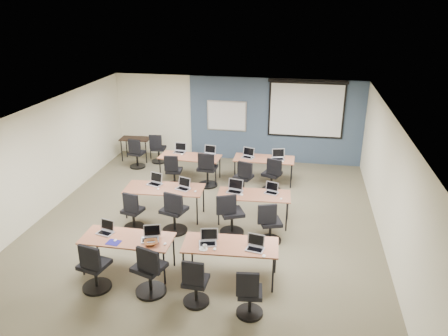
% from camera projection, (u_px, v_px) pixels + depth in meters
% --- Properties ---
extents(floor, '(8.00, 9.00, 0.02)m').
position_uv_depth(floor, '(206.00, 222.00, 10.46)').
color(floor, '#6B6354').
rests_on(floor, ground).
extents(ceiling, '(8.00, 9.00, 0.02)m').
position_uv_depth(ceiling, '(204.00, 112.00, 9.47)').
color(ceiling, white).
rests_on(ceiling, ground).
extents(wall_back, '(8.00, 0.04, 2.70)m').
position_uv_depth(wall_back, '(236.00, 119.00, 14.08)').
color(wall_back, beige).
rests_on(wall_back, ground).
extents(wall_front, '(8.00, 0.04, 2.70)m').
position_uv_depth(wall_front, '(131.00, 292.00, 5.85)').
color(wall_front, beige).
rests_on(wall_front, ground).
extents(wall_left, '(0.04, 9.00, 2.70)m').
position_uv_depth(wall_left, '(46.00, 159.00, 10.64)').
color(wall_left, beige).
rests_on(wall_left, ground).
extents(wall_right, '(0.04, 9.00, 2.70)m').
position_uv_depth(wall_right, '(389.00, 182.00, 9.29)').
color(wall_right, beige).
rests_on(wall_right, ground).
extents(blue_accent_panel, '(5.50, 0.04, 2.70)m').
position_uv_depth(blue_accent_panel, '(275.00, 121.00, 13.84)').
color(blue_accent_panel, '#3D5977').
rests_on(blue_accent_panel, wall_back).
extents(whiteboard, '(1.28, 0.03, 0.98)m').
position_uv_depth(whiteboard, '(227.00, 116.00, 14.03)').
color(whiteboard, '#BBBBBB').
rests_on(whiteboard, wall_back).
extents(projector_screen, '(2.40, 0.10, 1.82)m').
position_uv_depth(projector_screen, '(306.00, 106.00, 13.42)').
color(projector_screen, black).
rests_on(projector_screen, wall_back).
extents(training_table_front_left, '(1.76, 0.73, 0.73)m').
position_uv_depth(training_table_front_left, '(127.00, 240.00, 8.37)').
color(training_table_front_left, '#8F5B3A').
rests_on(training_table_front_left, floor).
extents(training_table_front_right, '(1.78, 0.74, 0.73)m').
position_uv_depth(training_table_front_right, '(230.00, 246.00, 8.15)').
color(training_table_front_right, olive).
rests_on(training_table_front_right, floor).
extents(training_table_mid_left, '(1.89, 0.79, 0.73)m').
position_uv_depth(training_table_mid_left, '(164.00, 190.00, 10.54)').
color(training_table_mid_left, brown).
rests_on(training_table_mid_left, floor).
extents(training_table_mid_right, '(1.70, 0.71, 0.73)m').
position_uv_depth(training_table_mid_right, '(254.00, 196.00, 10.21)').
color(training_table_mid_right, '#A36D34').
rests_on(training_table_mid_right, floor).
extents(training_table_back_left, '(1.76, 0.73, 0.73)m').
position_uv_depth(training_table_back_left, '(190.00, 158.00, 12.61)').
color(training_table_back_left, '#915F31').
rests_on(training_table_back_left, floor).
extents(training_table_back_right, '(1.71, 0.71, 0.73)m').
position_uv_depth(training_table_back_right, '(264.00, 160.00, 12.46)').
color(training_table_back_right, '#99562D').
rests_on(training_table_back_right, floor).
extents(laptop_0, '(0.31, 0.26, 0.23)m').
position_uv_depth(laptop_0, '(106.00, 230.00, 8.52)').
color(laptop_0, silver).
rests_on(laptop_0, training_table_front_left).
extents(mouse_0, '(0.07, 0.10, 0.03)m').
position_uv_depth(mouse_0, '(115.00, 240.00, 8.25)').
color(mouse_0, white).
rests_on(mouse_0, training_table_front_left).
extents(task_chair_0, '(0.53, 0.53, 1.01)m').
position_uv_depth(task_chair_0, '(94.00, 271.00, 7.89)').
color(task_chair_0, black).
rests_on(task_chair_0, floor).
extents(laptop_1, '(0.33, 0.28, 0.25)m').
position_uv_depth(laptop_1, '(151.00, 236.00, 8.30)').
color(laptop_1, silver).
rests_on(laptop_1, training_table_front_left).
extents(mouse_1, '(0.08, 0.10, 0.03)m').
position_uv_depth(mouse_1, '(165.00, 244.00, 8.13)').
color(mouse_1, white).
rests_on(mouse_1, training_table_front_left).
extents(task_chair_1, '(0.59, 0.57, 1.04)m').
position_uv_depth(task_chair_1, '(150.00, 274.00, 7.77)').
color(task_chair_1, black).
rests_on(task_chair_1, floor).
extents(laptop_2, '(0.33, 0.28, 0.25)m').
position_uv_depth(laptop_2, '(208.00, 240.00, 8.16)').
color(laptop_2, '#AFAFAF').
rests_on(laptop_2, training_table_front_right).
extents(mouse_2, '(0.06, 0.10, 0.03)m').
position_uv_depth(mouse_2, '(215.00, 249.00, 7.96)').
color(mouse_2, white).
rests_on(mouse_2, training_table_front_right).
extents(task_chair_2, '(0.47, 0.47, 0.96)m').
position_uv_depth(task_chair_2, '(195.00, 286.00, 7.52)').
color(task_chair_2, black).
rests_on(task_chair_2, floor).
extents(laptop_3, '(0.32, 0.27, 0.25)m').
position_uv_depth(laptop_3, '(255.00, 245.00, 7.98)').
color(laptop_3, '#B6B6B6').
rests_on(laptop_3, training_table_front_right).
extents(mouse_3, '(0.06, 0.10, 0.04)m').
position_uv_depth(mouse_3, '(264.00, 256.00, 7.75)').
color(mouse_3, white).
rests_on(mouse_3, training_table_front_right).
extents(task_chair_3, '(0.46, 0.46, 0.95)m').
position_uv_depth(task_chair_3, '(249.00, 297.00, 7.25)').
color(task_chair_3, black).
rests_on(task_chair_3, floor).
extents(laptop_4, '(0.35, 0.29, 0.26)m').
position_uv_depth(laptop_4, '(155.00, 181.00, 10.73)').
color(laptop_4, silver).
rests_on(laptop_4, training_table_mid_left).
extents(mouse_4, '(0.08, 0.11, 0.03)m').
position_uv_depth(mouse_4, '(158.00, 189.00, 10.44)').
color(mouse_4, white).
rests_on(mouse_4, training_table_mid_left).
extents(task_chair_4, '(0.48, 0.48, 0.96)m').
position_uv_depth(task_chair_4, '(133.00, 214.00, 9.99)').
color(task_chair_4, black).
rests_on(task_chair_4, floor).
extents(laptop_5, '(0.33, 0.28, 0.25)m').
position_uv_depth(laptop_5, '(183.00, 186.00, 10.48)').
color(laptop_5, '#BDBCC0').
rests_on(laptop_5, training_table_mid_left).
extents(mouse_5, '(0.07, 0.10, 0.03)m').
position_uv_depth(mouse_5, '(195.00, 191.00, 10.31)').
color(mouse_5, white).
rests_on(mouse_5, training_table_mid_left).
extents(task_chair_5, '(0.58, 0.57, 1.05)m').
position_uv_depth(task_chair_5, '(174.00, 215.00, 9.84)').
color(task_chair_5, black).
rests_on(task_chair_5, floor).
extents(laptop_6, '(0.36, 0.31, 0.27)m').
position_uv_depth(laptop_6, '(235.00, 189.00, 10.32)').
color(laptop_6, silver).
rests_on(laptop_6, training_table_mid_right).
extents(mouse_6, '(0.08, 0.12, 0.04)m').
position_uv_depth(mouse_6, '(242.00, 195.00, 10.13)').
color(mouse_6, white).
rests_on(mouse_6, training_table_mid_right).
extents(task_chair_6, '(0.59, 0.55, 1.03)m').
position_uv_depth(task_chair_6, '(231.00, 217.00, 9.77)').
color(task_chair_6, black).
rests_on(task_chair_6, floor).
extents(laptop_7, '(0.31, 0.26, 0.23)m').
position_uv_depth(laptop_7, '(272.00, 190.00, 10.26)').
color(laptop_7, beige).
rests_on(laptop_7, training_table_mid_right).
extents(mouse_7, '(0.08, 0.11, 0.03)m').
position_uv_depth(mouse_7, '(281.00, 199.00, 9.93)').
color(mouse_7, white).
rests_on(mouse_7, training_table_mid_right).
extents(task_chair_7, '(0.52, 0.50, 0.98)m').
position_uv_depth(task_chair_7, '(269.00, 226.00, 9.44)').
color(task_chair_7, black).
rests_on(task_chair_7, floor).
extents(laptop_8, '(0.34, 0.29, 0.26)m').
position_uv_depth(laptop_8, '(180.00, 150.00, 12.93)').
color(laptop_8, silver).
rests_on(laptop_8, training_table_back_left).
extents(mouse_8, '(0.08, 0.11, 0.03)m').
position_uv_depth(mouse_8, '(182.00, 154.00, 12.71)').
color(mouse_8, white).
rests_on(mouse_8, training_table_back_left).
extents(task_chair_8, '(0.47, 0.47, 0.96)m').
position_uv_depth(task_chair_8, '(174.00, 173.00, 12.28)').
color(task_chair_8, black).
rests_on(task_chair_8, floor).
extents(laptop_9, '(0.34, 0.29, 0.26)m').
position_uv_depth(laptop_9, '(210.00, 152.00, 12.72)').
color(laptop_9, '#B9B9BA').
rests_on(laptop_9, training_table_back_left).
extents(mouse_9, '(0.06, 0.10, 0.03)m').
position_uv_depth(mouse_9, '(212.00, 157.00, 12.47)').
color(mouse_9, white).
rests_on(mouse_9, training_table_back_left).
extents(task_chair_9, '(0.57, 0.57, 1.04)m').
position_uv_depth(task_chair_9, '(207.00, 172.00, 12.25)').
color(task_chair_9, black).
rests_on(task_chair_9, floor).
extents(laptop_10, '(0.35, 0.29, 0.26)m').
position_uv_depth(laptop_10, '(248.00, 155.00, 12.51)').
color(laptop_10, silver).
rests_on(laptop_10, training_table_back_right).
extents(mouse_10, '(0.08, 0.11, 0.04)m').
position_uv_depth(mouse_10, '(252.00, 158.00, 12.41)').
color(mouse_10, white).
rests_on(mouse_10, training_table_back_right).
extents(task_chair_10, '(0.52, 0.50, 0.98)m').
position_uv_depth(task_chair_10, '(244.00, 180.00, 11.79)').
color(task_chair_10, black).
rests_on(task_chair_10, floor).
extents(laptop_11, '(0.36, 0.31, 0.27)m').
position_uv_depth(laptop_11, '(278.00, 157.00, 12.38)').
color(laptop_11, '#B8B7BB').
rests_on(laptop_11, training_table_back_right).
extents(mouse_11, '(0.08, 0.11, 0.04)m').
position_uv_depth(mouse_11, '(282.00, 162.00, 12.16)').
color(mouse_11, white).
rests_on(mouse_11, training_table_back_right).
extents(task_chair_11, '(0.54, 0.52, 1.00)m').
position_uv_depth(task_chair_11, '(272.00, 177.00, 11.95)').
color(task_chair_11, black).
rests_on(task_chair_11, floor).
extents(blue_mousepad, '(0.27, 0.24, 0.01)m').
position_uv_depth(blue_mousepad, '(114.00, 242.00, 8.19)').
color(blue_mousepad, navy).
rests_on(blue_mousepad, training_table_front_left).
extents(snack_bowl, '(0.41, 0.41, 0.08)m').
position_uv_depth(snack_bowl, '(151.00, 243.00, 8.12)').
color(snack_bowl, '#9C552F').
rests_on(snack_bowl, training_table_front_left).
extents(snack_plate, '(0.17, 0.17, 0.01)m').
position_uv_depth(snack_plate, '(203.00, 249.00, 7.97)').
color(snack_plate, white).
rests_on(snack_plate, training_table_front_right).
extents(coffee_cup, '(0.08, 0.08, 0.06)m').
position_uv_depth(coffee_cup, '(205.00, 247.00, 7.97)').
color(coffee_cup, white).
rests_on(coffee_cup, snack_plate).
extents(utility_table, '(0.95, 0.53, 0.75)m').
position_uv_depth(utility_table, '(135.00, 141.00, 14.16)').
color(utility_table, black).
rests_on(utility_table, floor).
extents(spare_chair_a, '(0.49, 0.49, 0.97)m').
position_uv_depth(spare_chair_a, '(158.00, 151.00, 14.04)').
color(spare_chair_a, black).
rests_on(spare_chair_a, floor).
extents(spare_chair_b, '(0.49, 0.49, 0.98)m').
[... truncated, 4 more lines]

